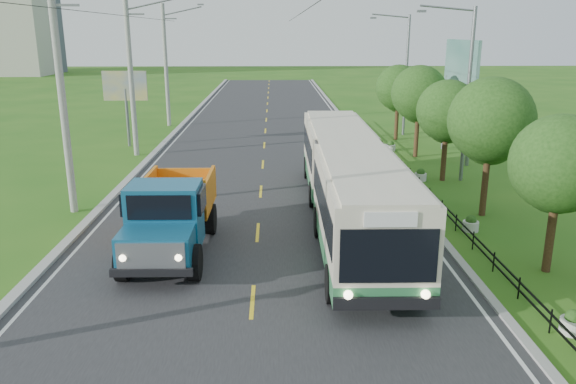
{
  "coord_description": "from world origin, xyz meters",
  "views": [
    {
      "loc": [
        0.67,
        -15.2,
        7.75
      ],
      "look_at": [
        1.2,
        5.27,
        1.9
      ],
      "focal_mm": 35.0,
      "sensor_mm": 36.0,
      "label": 1
    }
  ],
  "objects_px": {
    "tree_fourth": "(448,114)",
    "planter_near": "(471,224)",
    "planter_far": "(391,146)",
    "tree_fifth": "(419,96)",
    "tree_third": "(491,124)",
    "pole_far": "(166,65)",
    "tree_second": "(559,168)",
    "streetlight_far": "(404,71)",
    "planter_front": "(573,323)",
    "billboard_right": "(461,72)",
    "dump_truck": "(171,211)",
    "pole_near": "(63,97)",
    "pole_mid": "(131,76)",
    "bus": "(348,175)",
    "billboard_left": "(125,91)",
    "streetlight_mid": "(465,89)",
    "planter_mid": "(421,175)",
    "tree_back": "(399,90)"
  },
  "relations": [
    {
      "from": "pole_mid",
      "to": "planter_front",
      "type": "height_order",
      "value": "pole_mid"
    },
    {
      "from": "streetlight_far",
      "to": "bus",
      "type": "height_order",
      "value": "streetlight_far"
    },
    {
      "from": "pole_far",
      "to": "planter_far",
      "type": "bearing_deg",
      "value": -33.12
    },
    {
      "from": "tree_third",
      "to": "streetlight_far",
      "type": "relative_size",
      "value": 0.66
    },
    {
      "from": "planter_near",
      "to": "dump_truck",
      "type": "height_order",
      "value": "dump_truck"
    },
    {
      "from": "planter_near",
      "to": "planter_far",
      "type": "relative_size",
      "value": 1.0
    },
    {
      "from": "pole_far",
      "to": "billboard_left",
      "type": "bearing_deg",
      "value": -97.83
    },
    {
      "from": "tree_fourth",
      "to": "streetlight_far",
      "type": "xyz_separation_m",
      "value": [
        0.79,
        13.86,
        1.32
      ]
    },
    {
      "from": "tree_third",
      "to": "dump_truck",
      "type": "xyz_separation_m",
      "value": [
        -12.89,
        -4.16,
        -2.38
      ]
    },
    {
      "from": "pole_far",
      "to": "tree_third",
      "type": "xyz_separation_m",
      "value": [
        18.12,
        -24.86,
        -1.11
      ]
    },
    {
      "from": "tree_fourth",
      "to": "streetlight_mid",
      "type": "relative_size",
      "value": 0.6
    },
    {
      "from": "pole_near",
      "to": "billboard_left",
      "type": "bearing_deg",
      "value": 94.72
    },
    {
      "from": "pole_mid",
      "to": "streetlight_far",
      "type": "xyz_separation_m",
      "value": [
        18.9,
        7.0,
        -0.19
      ]
    },
    {
      "from": "pole_near",
      "to": "dump_truck",
      "type": "xyz_separation_m",
      "value": [
        5.23,
        -5.02,
        -3.49
      ]
    },
    {
      "from": "tree_second",
      "to": "planter_far",
      "type": "distance_m",
      "value": 20.16
    },
    {
      "from": "planter_front",
      "to": "dump_truck",
      "type": "bearing_deg",
      "value": 152.8
    },
    {
      "from": "pole_near",
      "to": "bus",
      "type": "bearing_deg",
      "value": -8.71
    },
    {
      "from": "pole_mid",
      "to": "bus",
      "type": "relative_size",
      "value": 0.56
    },
    {
      "from": "billboard_left",
      "to": "tree_back",
      "type": "bearing_deg",
      "value": 6.31
    },
    {
      "from": "billboard_right",
      "to": "planter_mid",
      "type": "bearing_deg",
      "value": -121.66
    },
    {
      "from": "streetlight_far",
      "to": "planter_front",
      "type": "xyz_separation_m",
      "value": [
        -2.04,
        -30.0,
        -4.62
      ]
    },
    {
      "from": "billboard_left",
      "to": "bus",
      "type": "xyz_separation_m",
      "value": [
        13.23,
        -16.84,
        -1.81
      ]
    },
    {
      "from": "pole_near",
      "to": "tree_second",
      "type": "xyz_separation_m",
      "value": [
        18.12,
        -6.86,
        -1.57
      ]
    },
    {
      "from": "planter_near",
      "to": "planter_mid",
      "type": "xyz_separation_m",
      "value": [
        0.0,
        8.0,
        0.0
      ]
    },
    {
      "from": "streetlight_mid",
      "to": "planter_far",
      "type": "distance_m",
      "value": 9.46
    },
    {
      "from": "billboard_right",
      "to": "pole_near",
      "type": "bearing_deg",
      "value": -151.86
    },
    {
      "from": "billboard_right",
      "to": "dump_truck",
      "type": "bearing_deg",
      "value": -133.75
    },
    {
      "from": "tree_fifth",
      "to": "planter_near",
      "type": "xyz_separation_m",
      "value": [
        -1.26,
        -14.14,
        -3.57
      ]
    },
    {
      "from": "tree_fourth",
      "to": "planter_front",
      "type": "height_order",
      "value": "tree_fourth"
    },
    {
      "from": "streetlight_far",
      "to": "planter_front",
      "type": "distance_m",
      "value": 30.42
    },
    {
      "from": "pole_near",
      "to": "billboard_left",
      "type": "distance_m",
      "value": 15.1
    },
    {
      "from": "tree_second",
      "to": "tree_fifth",
      "type": "distance_m",
      "value": 18.0
    },
    {
      "from": "streetlight_far",
      "to": "planter_far",
      "type": "distance_m",
      "value": 7.84
    },
    {
      "from": "pole_near",
      "to": "planter_mid",
      "type": "distance_m",
      "value": 18.23
    },
    {
      "from": "planter_front",
      "to": "billboard_right",
      "type": "relative_size",
      "value": 0.09
    },
    {
      "from": "pole_far",
      "to": "tree_second",
      "type": "relative_size",
      "value": 1.89
    },
    {
      "from": "planter_far",
      "to": "tree_fifth",
      "type": "bearing_deg",
      "value": -55.95
    },
    {
      "from": "tree_third",
      "to": "tree_fourth",
      "type": "height_order",
      "value": "tree_third"
    },
    {
      "from": "billboard_left",
      "to": "tree_fifth",
      "type": "bearing_deg",
      "value": -11.28
    },
    {
      "from": "pole_near",
      "to": "tree_third",
      "type": "xyz_separation_m",
      "value": [
        18.12,
        -0.86,
        -1.11
      ]
    },
    {
      "from": "planter_near",
      "to": "tree_third",
      "type": "bearing_deg",
      "value": 59.59
    },
    {
      "from": "tree_fifth",
      "to": "tree_back",
      "type": "relative_size",
      "value": 1.05
    },
    {
      "from": "tree_fourth",
      "to": "billboard_right",
      "type": "bearing_deg",
      "value": 67.36
    },
    {
      "from": "billboard_right",
      "to": "streetlight_mid",
      "type": "bearing_deg",
      "value": -105.44
    },
    {
      "from": "planter_front",
      "to": "tree_second",
      "type": "bearing_deg",
      "value": 73.12
    },
    {
      "from": "pole_mid",
      "to": "billboard_right",
      "type": "xyz_separation_m",
      "value": [
        20.56,
        -1.0,
        0.25
      ]
    },
    {
      "from": "tree_fourth",
      "to": "planter_near",
      "type": "distance_m",
      "value": 8.87
    },
    {
      "from": "planter_far",
      "to": "billboard_left",
      "type": "distance_m",
      "value": 18.56
    },
    {
      "from": "tree_second",
      "to": "dump_truck",
      "type": "distance_m",
      "value": 13.16
    },
    {
      "from": "tree_second",
      "to": "tree_fifth",
      "type": "xyz_separation_m",
      "value": [
        0.0,
        18.0,
        0.33
      ]
    }
  ]
}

